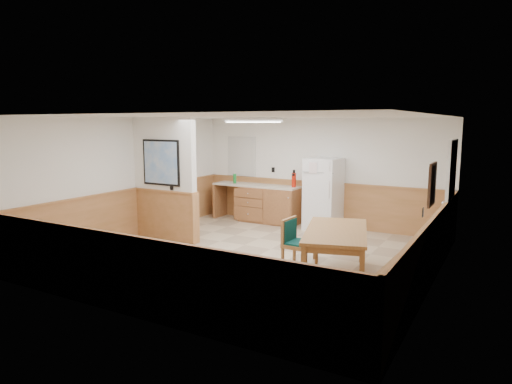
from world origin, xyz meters
The scene contains 20 objects.
ground centered at (0.00, 0.00, 0.00)m, with size 6.00×6.00×0.00m, color #C3AC8C.
ceiling centered at (0.00, 0.00, 2.50)m, with size 6.00×6.00×0.02m, color white.
back_wall centered at (0.00, 3.00, 1.25)m, with size 6.00×0.02×2.50m, color white.
right_wall centered at (3.00, 0.00, 1.25)m, with size 0.02×6.00×2.50m, color white.
left_wall centered at (-3.00, 0.00, 1.25)m, with size 0.02×6.00×2.50m, color white.
wainscot_back centered at (0.00, 2.98, 0.50)m, with size 6.00×0.04×1.00m, color #BE7E4C.
wainscot_right centered at (2.98, 0.00, 0.50)m, with size 0.04×6.00×1.00m, color #BE7E4C.
wainscot_left centered at (-2.98, 0.00, 0.50)m, with size 0.04×6.00×1.00m, color #BE7E4C.
partition_wall centered at (-2.25, 0.19, 1.23)m, with size 1.50×0.20×2.50m.
kitchen_counter centered at (-1.21, 2.68, 0.46)m, with size 2.20×0.61×1.00m.
exterior_door centered at (2.96, 1.90, 1.05)m, with size 0.07×1.02×2.15m.
kitchen_window centered at (-2.10, 2.98, 1.55)m, with size 0.80×0.04×1.00m.
wall_painting centered at (2.97, -0.30, 1.55)m, with size 0.04×0.50×0.60m.
fluorescent_fixture centered at (-0.80, 1.30, 2.45)m, with size 1.20×0.30×0.09m.
refrigerator centered at (0.26, 2.63, 0.81)m, with size 0.76×0.75×1.62m.
dining_table centered at (1.61, -0.30, 0.66)m, with size 1.40×2.02×0.75m.
dining_bench centered at (2.68, -0.39, 0.35)m, with size 0.43×1.67×0.45m.
dining_chair centered at (0.90, -0.29, 0.49)m, with size 0.68×0.49×0.85m.
fire_extinguisher centered at (-0.52, 2.73, 1.08)m, with size 0.11×0.11×0.41m.
soap_bottle centered at (-2.09, 2.63, 1.02)m, with size 0.08×0.08×0.24m, color #188832.
Camera 1 is at (3.92, -6.92, 2.39)m, focal length 32.00 mm.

